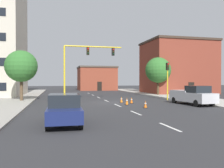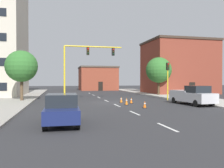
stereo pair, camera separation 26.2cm
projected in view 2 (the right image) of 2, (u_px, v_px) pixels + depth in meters
name	position (u px, v px, depth m)	size (l,w,h in m)	color
ground_plane	(111.00, 103.00, 26.01)	(160.00, 160.00, 0.00)	#2D2D30
sidewalk_left	(14.00, 98.00, 31.19)	(6.00, 56.00, 0.14)	#9E998E
sidewalk_right	(171.00, 96.00, 36.43)	(6.00, 56.00, 0.14)	#B2ADA3
lane_stripe_seg_0	(167.00, 127.00, 12.37)	(0.16, 2.40, 0.01)	silver
lane_stripe_seg_1	(134.00, 113.00, 17.73)	(0.16, 2.40, 0.01)	silver
lane_stripe_seg_2	(117.00, 105.00, 23.09)	(0.16, 2.40, 0.01)	silver
lane_stripe_seg_3	(106.00, 101.00, 28.45)	(0.16, 2.40, 0.01)	silver
lane_stripe_seg_4	(99.00, 97.00, 33.81)	(0.16, 2.40, 0.01)	silver
lane_stripe_seg_5	(93.00, 95.00, 39.17)	(0.16, 2.40, 0.01)	silver
lane_stripe_seg_6	(89.00, 93.00, 44.53)	(0.16, 2.40, 0.01)	silver
building_brick_center	(98.00, 78.00, 59.64)	(9.53, 8.93, 6.05)	brown
building_row_right	(178.00, 67.00, 44.39)	(12.40, 9.90, 10.12)	brown
traffic_signal_gantry	(73.00, 83.00, 28.21)	(8.10, 1.20, 6.83)	yellow
traffic_light_pole_right	(168.00, 73.00, 29.32)	(0.32, 0.47, 4.80)	yellow
tree_right_mid	(159.00, 70.00, 38.17)	(4.28, 4.28, 6.38)	#4C3823
tree_left_near	(22.00, 66.00, 27.23)	(3.76, 3.76, 6.09)	brown
pickup_truck_silver	(192.00, 95.00, 23.63)	(2.47, 5.55, 1.99)	#BCBCC1
sedan_navy_near_left	(62.00, 109.00, 13.20)	(1.95, 4.54, 1.74)	navy
traffic_cone_roadside_a	(145.00, 105.00, 20.89)	(0.36, 0.36, 0.65)	black
traffic_cone_roadside_b	(131.00, 100.00, 25.10)	(0.36, 0.36, 0.68)	black
traffic_cone_roadside_c	(126.00, 101.00, 23.52)	(0.36, 0.36, 0.76)	black
traffic_cone_roadside_d	(121.00, 100.00, 25.84)	(0.36, 0.36, 0.68)	black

